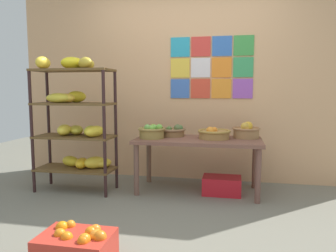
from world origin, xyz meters
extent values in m
plane|color=slate|center=(0.00, 0.00, 0.00)|extent=(9.02, 9.02, 0.00)
cube|color=tan|center=(0.00, 1.54, 1.47)|extent=(4.57, 0.06, 2.94)
cube|color=#279BBB|center=(-0.09, 1.50, 1.73)|extent=(0.25, 0.01, 0.25)
cube|color=red|center=(0.18, 1.50, 1.73)|extent=(0.25, 0.01, 0.25)
cube|color=#3266BA|center=(0.44, 1.50, 1.73)|extent=(0.25, 0.01, 0.25)
cube|color=green|center=(0.71, 1.50, 1.73)|extent=(0.25, 0.01, 0.25)
cube|color=yellow|center=(-0.09, 1.50, 1.46)|extent=(0.25, 0.01, 0.25)
cube|color=silver|center=(0.18, 1.50, 1.46)|extent=(0.25, 0.01, 0.25)
cube|color=orange|center=(0.44, 1.50, 1.46)|extent=(0.25, 0.01, 0.25)
cube|color=#369958|center=(0.71, 1.50, 1.46)|extent=(0.25, 0.01, 0.25)
cube|color=#3D68BE|center=(-0.09, 1.50, 1.20)|extent=(0.25, 0.01, 0.25)
cube|color=#DB422C|center=(0.18, 1.50, 1.20)|extent=(0.25, 0.01, 0.25)
cube|color=orange|center=(0.44, 1.50, 1.20)|extent=(0.25, 0.01, 0.25)
cube|color=purple|center=(0.71, 1.50, 1.20)|extent=(0.25, 0.01, 0.25)
cylinder|color=#321D1D|center=(-1.64, 0.57, 0.71)|extent=(0.04, 0.04, 1.42)
cylinder|color=#321D1D|center=(-0.76, 0.57, 0.71)|extent=(0.04, 0.04, 1.42)
cylinder|color=#321D1D|center=(-1.64, 0.92, 0.71)|extent=(0.04, 0.04, 1.42)
cylinder|color=#321D1D|center=(-0.76, 0.92, 0.71)|extent=(0.04, 0.04, 1.42)
cube|color=brown|center=(-1.20, 0.75, 0.26)|extent=(0.92, 0.38, 0.03)
ellipsoid|color=yellow|center=(-1.12, 0.73, 0.33)|extent=(0.17, 0.26, 0.12)
ellipsoid|color=yellow|center=(-0.90, 0.81, 0.33)|extent=(0.28, 0.28, 0.11)
ellipsoid|color=yellow|center=(-0.97, 0.76, 0.34)|extent=(0.29, 0.29, 0.14)
ellipsoid|color=yellow|center=(-1.30, 0.80, 0.33)|extent=(0.29, 0.23, 0.12)
cube|color=brown|center=(-1.20, 0.75, 0.64)|extent=(0.92, 0.38, 0.02)
ellipsoid|color=yellow|center=(-1.23, 0.82, 0.71)|extent=(0.28, 0.31, 0.11)
ellipsoid|color=yellow|center=(-1.01, 0.76, 0.71)|extent=(0.17, 0.30, 0.12)
ellipsoid|color=yellow|center=(-0.93, 0.70, 0.72)|extent=(0.22, 0.31, 0.13)
ellipsoid|color=yellow|center=(-1.33, 0.74, 0.72)|extent=(0.22, 0.31, 0.13)
cube|color=brown|center=(-1.20, 0.75, 1.02)|extent=(0.92, 0.38, 0.02)
ellipsoid|color=gold|center=(-1.34, 0.65, 1.09)|extent=(0.30, 0.18, 0.11)
ellipsoid|color=yellow|center=(-1.22, 0.84, 1.10)|extent=(0.24, 0.30, 0.13)
ellipsoid|color=yellow|center=(-1.28, 0.70, 1.09)|extent=(0.29, 0.23, 0.11)
cube|color=brown|center=(-1.20, 0.75, 1.40)|extent=(0.92, 0.38, 0.02)
ellipsoid|color=gold|center=(-1.03, 0.71, 1.48)|extent=(0.29, 0.29, 0.13)
ellipsoid|color=yellow|center=(-1.24, 0.81, 1.49)|extent=(0.29, 0.33, 0.14)
ellipsoid|color=yellow|center=(-1.08, 0.87, 1.48)|extent=(0.16, 0.23, 0.13)
ellipsoid|color=yellow|center=(-1.52, 0.66, 1.49)|extent=(0.13, 0.24, 0.14)
cube|color=brown|center=(0.21, 0.98, 0.60)|extent=(1.44, 0.67, 0.04)
cylinder|color=brown|center=(-0.45, 0.71, 0.29)|extent=(0.06, 0.06, 0.58)
cylinder|color=brown|center=(0.87, 0.71, 0.29)|extent=(0.06, 0.06, 0.58)
cylinder|color=brown|center=(-0.45, 1.25, 0.29)|extent=(0.06, 0.06, 0.58)
cylinder|color=brown|center=(0.87, 1.25, 0.29)|extent=(0.06, 0.06, 0.58)
cylinder|color=#A77B41|center=(0.39, 1.02, 0.67)|extent=(0.35, 0.35, 0.09)
torus|color=#A37F3A|center=(0.39, 1.02, 0.71)|extent=(0.38, 0.38, 0.03)
sphere|color=orange|center=(0.39, 1.02, 0.72)|extent=(0.08, 0.08, 0.08)
sphere|color=orange|center=(0.35, 0.96, 0.72)|extent=(0.10, 0.10, 0.10)
sphere|color=orange|center=(0.39, 1.02, 0.72)|extent=(0.07, 0.07, 0.07)
cylinder|color=olive|center=(-0.12, 1.13, 0.66)|extent=(0.29, 0.29, 0.08)
torus|color=olive|center=(-0.12, 1.13, 0.70)|extent=(0.32, 0.32, 0.03)
sphere|color=#406835|center=(-0.03, 1.13, 0.72)|extent=(0.08, 0.08, 0.08)
sphere|color=#3C5E27|center=(-0.06, 1.16, 0.72)|extent=(0.08, 0.08, 0.08)
sphere|color=#4E6E32|center=(-0.16, 1.11, 0.71)|extent=(0.07, 0.07, 0.07)
sphere|color=#526335|center=(-0.05, 1.12, 0.72)|extent=(0.09, 0.09, 0.09)
cylinder|color=#9F7347|center=(0.75, 1.15, 0.68)|extent=(0.29, 0.29, 0.11)
torus|color=#9D6F48|center=(0.75, 1.15, 0.73)|extent=(0.32, 0.32, 0.03)
sphere|color=gold|center=(0.75, 1.15, 0.75)|extent=(0.10, 0.10, 0.10)
sphere|color=gold|center=(0.75, 1.15, 0.74)|extent=(0.10, 0.10, 0.10)
sphere|color=gold|center=(0.74, 1.14, 0.76)|extent=(0.10, 0.10, 0.10)
sphere|color=gold|center=(0.78, 1.18, 0.76)|extent=(0.11, 0.11, 0.11)
sphere|color=gold|center=(0.77, 1.15, 0.75)|extent=(0.09, 0.09, 0.09)
cylinder|color=olive|center=(-0.32, 0.92, 0.68)|extent=(0.29, 0.29, 0.11)
torus|color=olive|center=(-0.32, 0.92, 0.73)|extent=(0.32, 0.32, 0.03)
sphere|color=#73B548|center=(-0.30, 0.94, 0.75)|extent=(0.07, 0.07, 0.07)
sphere|color=#6DB73F|center=(-0.24, 0.96, 0.75)|extent=(0.08, 0.08, 0.08)
sphere|color=#6DB73E|center=(-0.32, 0.90, 0.74)|extent=(0.08, 0.08, 0.08)
sphere|color=#6CB04C|center=(-0.36, 0.88, 0.75)|extent=(0.08, 0.08, 0.08)
sphere|color=#7FB134|center=(-0.31, 0.96, 0.74)|extent=(0.09, 0.09, 0.09)
cube|color=red|center=(0.49, 0.94, 0.10)|extent=(0.43, 0.28, 0.20)
cube|color=red|center=(-0.45, -0.73, 0.10)|extent=(0.50, 0.35, 0.19)
sphere|color=orange|center=(-0.59, -0.65, 0.19)|extent=(0.10, 0.10, 0.10)
sphere|color=orange|center=(-0.29, -0.74, 0.19)|extent=(0.10, 0.10, 0.10)
sphere|color=orange|center=(-0.55, -0.76, 0.19)|extent=(0.08, 0.08, 0.08)
sphere|color=orange|center=(-0.48, -0.79, 0.19)|extent=(0.08, 0.08, 0.08)
sphere|color=orange|center=(-0.34, -0.81, 0.20)|extent=(0.08, 0.08, 0.08)
sphere|color=orange|center=(-0.34, -0.83, 0.20)|extent=(0.08, 0.08, 0.08)
sphere|color=orange|center=(-0.26, -0.75, 0.20)|extent=(0.09, 0.09, 0.09)
sphere|color=orange|center=(-0.55, -0.61, 0.20)|extent=(0.07, 0.07, 0.07)
sphere|color=orange|center=(-0.35, -0.70, 0.20)|extent=(0.09, 0.09, 0.09)
sphere|color=orange|center=(-0.33, -0.67, 0.21)|extent=(0.08, 0.08, 0.08)
camera|label=1|loc=(0.60, -2.68, 1.18)|focal=34.41mm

